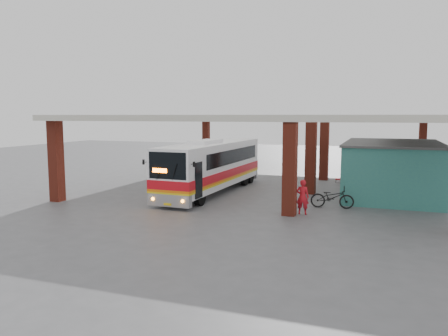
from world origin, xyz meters
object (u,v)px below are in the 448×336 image
motorcycle (332,197)px  red_chair (340,177)px  pedestrian (303,197)px  coach_bus (212,166)px

motorcycle → red_chair: 8.73m
motorcycle → pedestrian: (-1.15, -1.88, 0.27)m
motorcycle → coach_bus: bearing=68.6°
coach_bus → motorcycle: (7.32, -2.08, -1.04)m
motorcycle → pedestrian: pedestrian is taller
coach_bus → pedestrian: (6.17, -3.95, -0.77)m
red_chair → pedestrian: bearing=-100.4°
pedestrian → red_chair: pedestrian is taller
motorcycle → pedestrian: size_ratio=1.28×
motorcycle → red_chair: motorcycle is taller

